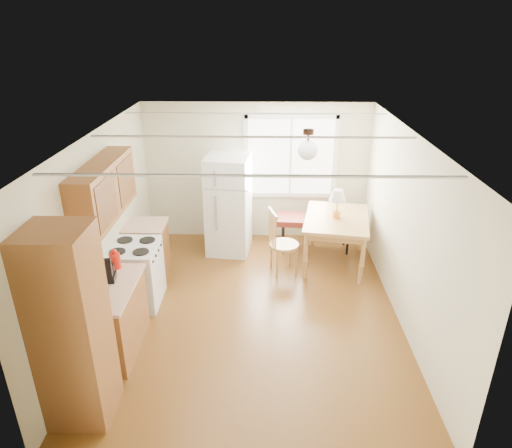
{
  "coord_description": "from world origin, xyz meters",
  "views": [
    {
      "loc": [
        0.15,
        -5.4,
        3.75
      ],
      "look_at": [
        0.03,
        0.43,
        1.15
      ],
      "focal_mm": 32.0,
      "sensor_mm": 36.0,
      "label": 1
    }
  ],
  "objects_px": {
    "dining_table": "(336,223)",
    "refrigerator": "(228,205)",
    "chair": "(278,238)",
    "bench": "(315,221)"
  },
  "relations": [
    {
      "from": "dining_table",
      "to": "refrigerator",
      "type": "bearing_deg",
      "value": 176.3
    },
    {
      "from": "refrigerator",
      "to": "dining_table",
      "type": "bearing_deg",
      "value": -6.32
    },
    {
      "from": "chair",
      "to": "bench",
      "type": "bearing_deg",
      "value": 35.65
    },
    {
      "from": "bench",
      "to": "chair",
      "type": "relative_size",
      "value": 1.27
    },
    {
      "from": "bench",
      "to": "dining_table",
      "type": "height_order",
      "value": "dining_table"
    },
    {
      "from": "refrigerator",
      "to": "dining_table",
      "type": "xyz_separation_m",
      "value": [
        1.8,
        -0.43,
        -0.13
      ]
    },
    {
      "from": "chair",
      "to": "dining_table",
      "type": "bearing_deg",
      "value": 4.1
    },
    {
      "from": "bench",
      "to": "dining_table",
      "type": "distance_m",
      "value": 0.6
    },
    {
      "from": "bench",
      "to": "dining_table",
      "type": "bearing_deg",
      "value": -55.76
    },
    {
      "from": "bench",
      "to": "dining_table",
      "type": "xyz_separation_m",
      "value": [
        0.28,
        -0.5,
        0.18
      ]
    }
  ]
}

